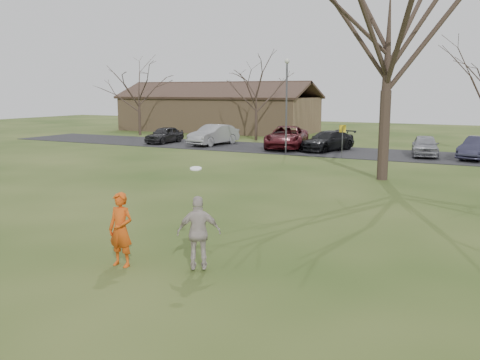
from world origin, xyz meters
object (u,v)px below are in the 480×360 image
player_defender (121,230)px  car_3 (327,141)px  car_4 (425,146)px  car_0 (164,135)px  catching_play (199,232)px  lamp_post (287,94)px  big_tree (389,28)px  car_5 (479,148)px  building (218,112)px  car_2 (287,137)px  car_1 (214,135)px

player_defender → car_3: 25.94m
car_4 → player_defender: bearing=-107.6°
car_3 → car_0: bearing=-158.2°
catching_play → lamp_post: 23.71m
big_tree → car_3: bearing=120.3°
car_4 → big_tree: big_tree is taller
car_5 → building: bearing=167.2°
catching_play → player_defender: bearing=-165.2°
car_2 → car_3: size_ratio=1.23×
player_defender → catching_play: bearing=13.2°
car_2 → player_defender: bearing=-90.1°
car_3 → building: building is taller
car_0 → car_5: 23.06m
car_1 → lamp_post: size_ratio=0.75×
car_1 → car_4: (15.62, 0.06, -0.10)m
car_0 → car_4: bearing=1.2°
car_1 → big_tree: (15.08, -10.08, 6.18)m
catching_play → big_tree: (1.04, 14.97, 6.05)m
lamp_post → car_2: bearing=111.0°
car_3 → catching_play: size_ratio=1.96×
car_5 → car_3: bearing=-167.8°
car_5 → player_defender: bearing=-90.6°
car_0 → car_5: (23.05, 0.43, 0.03)m
big_tree → car_0: bearing=153.7°
catching_play → lamp_post: lamp_post is taller
car_2 → big_tree: 15.16m
car_0 → big_tree: (19.33, -9.56, 6.30)m
car_5 → catching_play: size_ratio=1.75×
catching_play → car_3: bearing=101.1°
car_5 → car_1: bearing=-166.3°
car_2 → car_1: bearing=169.8°
car_1 → car_5: 18.81m
car_0 → big_tree: 22.46m
player_defender → building: bearing=114.8°
car_2 → big_tree: big_tree is taller
car_1 → car_5: car_1 is taller
car_0 → car_5: bearing=0.6°
car_1 → car_0: bearing=-165.2°
car_3 → big_tree: (6.00, -10.29, 6.28)m
building → car_3: bearing=-38.5°
catching_play → building: building is taller
car_1 → car_4: 15.62m
car_2 → car_5: size_ratio=1.38×
car_0 → car_1: (4.25, 0.52, 0.12)m
player_defender → building: (-19.07, 38.47, 1.03)m
lamp_post → catching_play: bearing=-72.8°
car_4 → lamp_post: size_ratio=0.63×
player_defender → car_1: (-12.15, 25.54, -0.08)m
lamp_post → big_tree: size_ratio=0.45×
car_3 → building: (-16.00, 12.71, 1.21)m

